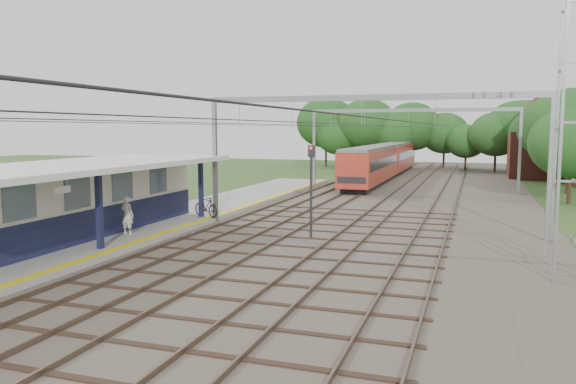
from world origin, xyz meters
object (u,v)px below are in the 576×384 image
at_px(signal_post, 311,180).
at_px(person, 127,215).
at_px(train, 385,160).
at_px(bicycle, 206,206).

bearing_deg(signal_post, person, -167.35).
height_order(person, train, train).
xyz_separation_m(person, bicycle, (1.08, 5.95, -0.32)).
distance_m(person, bicycle, 6.05).
bearing_deg(signal_post, train, 83.60).
bearing_deg(bicycle, train, 15.43).
xyz_separation_m(bicycle, signal_post, (6.95, -2.69, 1.94)).
distance_m(train, signal_post, 34.62).
xyz_separation_m(person, signal_post, (8.03, 3.26, 1.63)).
xyz_separation_m(train, signal_post, (1.85, -34.56, 0.89)).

